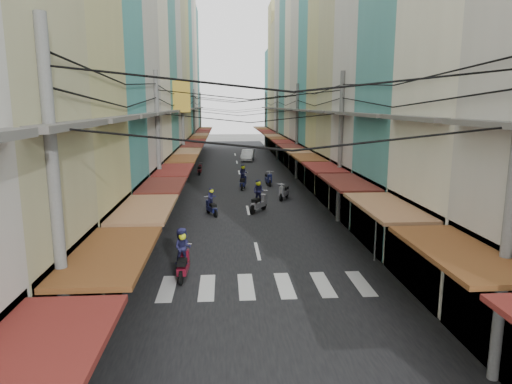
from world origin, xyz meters
name	(u,v)px	position (x,y,z in m)	size (l,w,h in m)	color
ground	(254,238)	(0.00, 0.00, 0.00)	(160.00, 160.00, 0.00)	#62625E
road	(240,176)	(0.00, 20.00, 0.01)	(10.00, 80.00, 0.02)	black
sidewalk_left	(169,176)	(-6.50, 20.00, 0.03)	(3.00, 80.00, 0.06)	slate
sidewalk_right	(310,175)	(6.50, 20.00, 0.03)	(3.00, 80.00, 0.06)	slate
crosswalk	(265,286)	(0.00, -6.00, 0.03)	(7.55, 2.40, 0.01)	silver
building_row_left	(141,62)	(-7.92, 16.56, 9.78)	(7.80, 67.67, 23.70)	beige
building_row_right	(338,68)	(7.92, 16.45, 9.41)	(7.80, 68.98, 22.59)	teal
utility_poles	(242,103)	(0.00, 15.01, 6.59)	(10.20, 66.13, 8.20)	slate
white_car	(248,161)	(1.32, 31.42, 0.00)	(4.53, 1.78, 1.60)	silver
bicycle	(420,255)	(7.03, -3.00, 0.00)	(0.58, 1.55, 1.07)	black
moving_scooters	(240,197)	(-0.45, 7.51, 0.55)	(6.72, 27.86, 1.98)	black
parked_scooters	(353,250)	(3.87, -3.60, 0.48)	(13.31, 14.87, 1.01)	black
pedestrians	(179,217)	(-3.67, 0.67, 0.99)	(14.13, 21.45, 2.22)	black
market_umbrella	(442,220)	(6.99, -4.84, 2.04)	(2.20, 2.20, 2.31)	#B2B2B7
traffic_sign	(376,210)	(4.78, -3.61, 2.21)	(0.10, 0.66, 3.02)	slate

